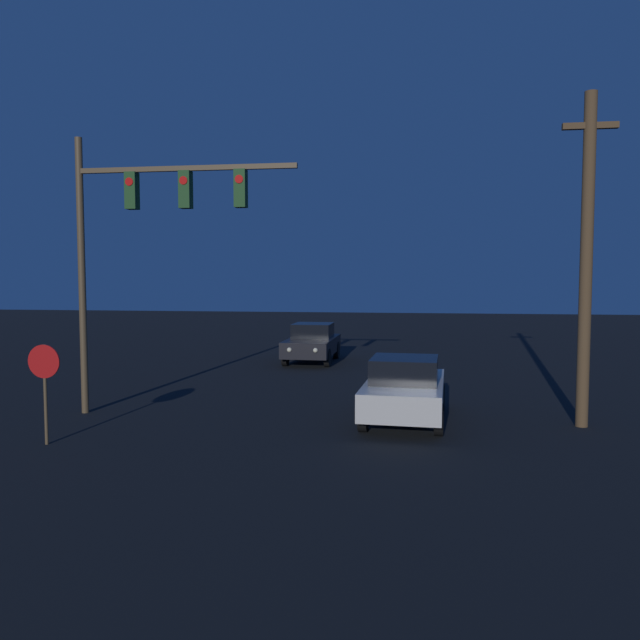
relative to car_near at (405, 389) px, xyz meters
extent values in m
cube|color=beige|center=(0.00, 0.04, -0.12)|extent=(2.04, 4.20, 0.63)
cube|color=black|center=(-0.01, -0.16, 0.49)|extent=(1.63, 1.73, 0.58)
cylinder|color=black|center=(-0.75, 1.36, -0.43)|extent=(0.24, 0.72, 0.71)
cylinder|color=black|center=(0.91, 1.26, -0.43)|extent=(0.24, 0.72, 0.71)
cylinder|color=black|center=(-0.90, -1.18, -0.43)|extent=(0.24, 0.72, 0.71)
cylinder|color=black|center=(0.76, -1.28, -0.43)|extent=(0.24, 0.72, 0.71)
sphere|color=#F9EFC6|center=(-0.37, 2.14, -0.05)|extent=(0.18, 0.18, 0.18)
sphere|color=#F9EFC6|center=(0.62, 2.08, -0.05)|extent=(0.18, 0.18, 0.18)
cube|color=black|center=(-3.85, 9.94, -0.12)|extent=(1.87, 4.13, 0.63)
cube|color=black|center=(-3.85, 10.14, 0.49)|extent=(1.56, 1.67, 0.58)
cylinder|color=black|center=(-3.05, 8.65, -0.43)|extent=(0.21, 0.71, 0.71)
cylinder|color=black|center=(-4.71, 8.68, -0.43)|extent=(0.21, 0.71, 0.71)
cylinder|color=black|center=(-3.00, 11.19, -0.43)|extent=(0.21, 0.71, 0.71)
cylinder|color=black|center=(-4.66, 11.22, -0.43)|extent=(0.21, 0.71, 0.71)
sphere|color=#F9EFC6|center=(-3.39, 7.86, -0.05)|extent=(0.18, 0.18, 0.18)
sphere|color=#F9EFC6|center=(-4.38, 7.87, -0.05)|extent=(0.18, 0.18, 0.18)
cylinder|color=brown|center=(-8.08, -0.26, 2.67)|extent=(0.18, 0.18, 6.91)
cube|color=brown|center=(-5.32, -0.26, 5.30)|extent=(5.52, 0.12, 0.12)
cube|color=#1E471E|center=(-6.70, -0.26, 4.79)|extent=(0.28, 0.28, 0.90)
cylinder|color=red|center=(-6.70, -0.41, 4.99)|extent=(0.20, 0.02, 0.20)
cube|color=#1E471E|center=(-5.32, -0.26, 4.79)|extent=(0.28, 0.28, 0.90)
cylinder|color=red|center=(-5.32, -0.41, 4.99)|extent=(0.20, 0.02, 0.20)
cube|color=#1E471E|center=(-3.94, -0.26, 4.79)|extent=(0.28, 0.28, 0.90)
cylinder|color=red|center=(-3.94, -0.41, 4.99)|extent=(0.20, 0.02, 0.20)
cylinder|color=brown|center=(-7.31, -3.19, 0.26)|extent=(0.07, 0.07, 2.08)
cylinder|color=red|center=(-7.31, -3.21, 0.95)|extent=(0.69, 0.03, 0.69)
cylinder|color=brown|center=(4.07, 0.05, 3.02)|extent=(0.28, 0.28, 7.60)
cube|color=brown|center=(4.07, 0.05, 6.06)|extent=(1.20, 0.14, 0.14)
camera|label=1|loc=(0.15, -14.92, 2.68)|focal=35.00mm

